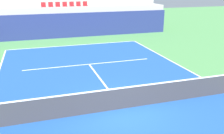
# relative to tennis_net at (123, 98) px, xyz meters

# --- Properties ---
(ground_plane) EXTENTS (80.00, 80.00, 0.00)m
(ground_plane) POSITION_rel_tennis_net_xyz_m (0.00, 0.00, -0.51)
(ground_plane) COLOR #4C8C4C
(court_surface) EXTENTS (11.00, 24.00, 0.01)m
(court_surface) POSITION_rel_tennis_net_xyz_m (0.00, 0.00, -0.50)
(court_surface) COLOR #1E4C99
(court_surface) RESTS_ON ground_plane
(baseline_far) EXTENTS (11.00, 0.10, 0.00)m
(baseline_far) POSITION_rel_tennis_net_xyz_m (0.00, 11.95, -0.50)
(baseline_far) COLOR white
(baseline_far) RESTS_ON court_surface
(service_line_far) EXTENTS (8.26, 0.10, 0.00)m
(service_line_far) POSITION_rel_tennis_net_xyz_m (0.00, 6.40, -0.50)
(service_line_far) COLOR white
(service_line_far) RESTS_ON court_surface
(centre_service_line) EXTENTS (0.10, 6.40, 0.00)m
(centre_service_line) POSITION_rel_tennis_net_xyz_m (0.00, 3.20, -0.50)
(centre_service_line) COLOR white
(centre_service_line) RESTS_ON court_surface
(back_wall) EXTENTS (20.42, 0.30, 2.31)m
(back_wall) POSITION_rel_tennis_net_xyz_m (0.00, 15.42, 0.65)
(back_wall) COLOR navy
(back_wall) RESTS_ON ground_plane
(stands_tier_lower) EXTENTS (20.42, 2.40, 2.83)m
(stands_tier_lower) POSITION_rel_tennis_net_xyz_m (0.00, 16.77, 0.91)
(stands_tier_lower) COLOR #9E9E99
(stands_tier_lower) RESTS_ON ground_plane
(stands_tier_upper) EXTENTS (20.42, 2.40, 3.61)m
(stands_tier_upper) POSITION_rel_tennis_net_xyz_m (0.00, 19.17, 1.30)
(stands_tier_upper) COLOR #9E9E99
(stands_tier_upper) RESTS_ON ground_plane
(seating_row_lower) EXTENTS (4.54, 0.44, 0.44)m
(seating_row_lower) POSITION_rel_tennis_net_xyz_m (0.00, 16.87, 2.45)
(seating_row_lower) COLOR maroon
(seating_row_lower) RESTS_ON stands_tier_lower
(tennis_net) EXTENTS (11.08, 0.08, 1.07)m
(tennis_net) POSITION_rel_tennis_net_xyz_m (0.00, 0.00, 0.00)
(tennis_net) COLOR black
(tennis_net) RESTS_ON court_surface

